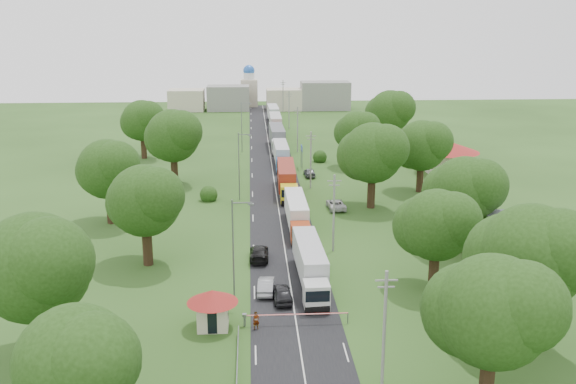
{
  "coord_description": "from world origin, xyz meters",
  "views": [
    {
      "loc": [
        -3.71,
        -75.65,
        25.84
      ],
      "look_at": [
        1.2,
        8.02,
        3.0
      ],
      "focal_mm": 40.0,
      "sensor_mm": 36.0,
      "label": 1
    }
  ],
  "objects": [
    {
      "name": "truck_4",
      "position": [
        1.63,
        52.64,
        2.31
      ],
      "size": [
        2.94,
        15.75,
        4.36
      ],
      "color": "silver",
      "rests_on": "ground"
    },
    {
      "name": "car_lane_rear",
      "position": [
        -3.0,
        -9.11,
        0.74
      ],
      "size": [
        2.18,
        5.15,
        1.48
      ],
      "primitive_type": "imported",
      "rotation": [
        0.0,
        0.0,
        3.12
      ],
      "color": "black",
      "rests_on": "ground"
    },
    {
      "name": "tree_9",
      "position": [
        -20.01,
        -29.83,
        7.85
      ],
      "size": [
        9.6,
        9.6,
        12.05
      ],
      "color": "#382616",
      "rests_on": "ground"
    },
    {
      "name": "tree_8",
      "position": [
        -14.01,
        -41.86,
        6.6
      ],
      "size": [
        8.0,
        8.0,
        10.1
      ],
      "color": "#382616",
      "rests_on": "ground"
    },
    {
      "name": "pole_4",
      "position": [
        5.5,
        77.0,
        4.68
      ],
      "size": [
        1.6,
        0.24,
        9.0
      ],
      "color": "gray",
      "rests_on": "ground"
    },
    {
      "name": "pole_5",
      "position": [
        5.5,
        105.0,
        4.68
      ],
      "size": [
        1.6,
        0.24,
        9.0
      ],
      "color": "gray",
      "rests_on": "ground"
    },
    {
      "name": "pedestrian_booth",
      "position": [
        -6.5,
        -24.41,
        0.88
      ],
      "size": [
        0.96,
        1.05,
        1.76
      ],
      "primitive_type": "imported",
      "rotation": [
        0.0,
        0.0,
        -1.15
      ],
      "color": "gray",
      "rests_on": "ground"
    },
    {
      "name": "info_sign",
      "position": [
        5.2,
        35.0,
        3.0
      ],
      "size": [
        0.12,
        3.1,
        4.1
      ],
      "color": "slate",
      "rests_on": "ground"
    },
    {
      "name": "pole_1",
      "position": [
        5.5,
        -7.0,
        4.68
      ],
      "size": [
        1.6,
        0.24,
        9.0
      ],
      "color": "gray",
      "rests_on": "ground"
    },
    {
      "name": "truck_5",
      "position": [
        2.04,
        70.82,
        2.17
      ],
      "size": [
        2.53,
        14.72,
        4.08
      ],
      "color": "#AD271A",
      "rests_on": "ground"
    },
    {
      "name": "tree_6",
      "position": [
        14.99,
        35.14,
        6.6
      ],
      "size": [
        8.0,
        8.0,
        10.1
      ],
      "color": "#382616",
      "rests_on": "ground"
    },
    {
      "name": "ground",
      "position": [
        0.0,
        0.0,
        0.0
      ],
      "size": [
        260.0,
        260.0,
        0.0
      ],
      "primitive_type": "plane",
      "color": "#254517",
      "rests_on": "ground"
    },
    {
      "name": "tree_1",
      "position": [
        17.99,
        -29.83,
        7.85
      ],
      "size": [
        9.6,
        9.6,
        12.05
      ],
      "color": "#382616",
      "rests_on": "ground"
    },
    {
      "name": "truck_0",
      "position": [
        2.03,
        -16.11,
        2.06
      ],
      "size": [
        2.74,
        14.0,
        3.88
      ],
      "color": "silver",
      "rests_on": "ground"
    },
    {
      "name": "boom_barrier",
      "position": [
        -1.36,
        -25.0,
        0.89
      ],
      "size": [
        9.22,
        0.35,
        1.18
      ],
      "color": "slate",
      "rests_on": "ground"
    },
    {
      "name": "pole_3",
      "position": [
        5.5,
        49.0,
        4.68
      ],
      "size": [
        1.6,
        0.24,
        9.0
      ],
      "color": "gray",
      "rests_on": "ground"
    },
    {
      "name": "tree_12",
      "position": [
        -16.01,
        25.17,
        7.85
      ],
      "size": [
        9.6,
        9.6,
        12.05
      ],
      "color": "#382616",
      "rests_on": "ground"
    },
    {
      "name": "lamp_1",
      "position": [
        -5.35,
        15.0,
        5.55
      ],
      "size": [
        2.03,
        0.22,
        10.0
      ],
      "color": "slate",
      "rests_on": "ground"
    },
    {
      "name": "tree_4",
      "position": [
        12.99,
        10.17,
        7.85
      ],
      "size": [
        9.6,
        9.6,
        12.05
      ],
      "color": "#382616",
      "rests_on": "ground"
    },
    {
      "name": "lamp_2",
      "position": [
        -5.35,
        50.0,
        5.55
      ],
      "size": [
        2.03,
        0.22,
        10.0
      ],
      "color": "slate",
      "rests_on": "ground"
    },
    {
      "name": "pole_2",
      "position": [
        5.5,
        21.0,
        4.68
      ],
      "size": [
        1.6,
        0.24,
        9.0
      ],
      "color": "gray",
      "rests_on": "ground"
    },
    {
      "name": "truck_1",
      "position": [
        1.91,
        1.27,
        2.0
      ],
      "size": [
        2.41,
        13.6,
        3.77
      ],
      "color": "#AA3613",
      "rests_on": "ground"
    },
    {
      "name": "truck_6",
      "position": [
        2.08,
        86.92,
        2.1
      ],
      "size": [
        2.75,
        14.33,
        3.97
      ],
      "color": "#296F3E",
      "rests_on": "ground"
    },
    {
      "name": "pole_0",
      "position": [
        5.5,
        -35.0,
        4.68
      ],
      "size": [
        1.6,
        0.24,
        9.0
      ],
      "color": "gray",
      "rests_on": "ground"
    },
    {
      "name": "tree_10",
      "position": [
        -15.01,
        -9.84,
        7.22
      ],
      "size": [
        8.8,
        8.8,
        11.07
      ],
      "color": "#382616",
      "rests_on": "ground"
    },
    {
      "name": "tree_3",
      "position": [
        19.99,
        -7.84,
        7.22
      ],
      "size": [
        8.8,
        8.8,
        11.07
      ],
      "color": "#382616",
      "rests_on": "ground"
    },
    {
      "name": "car_verge_far",
      "position": [
        6.04,
        28.63,
        0.71
      ],
      "size": [
        1.88,
        4.26,
        1.42
      ],
      "primitive_type": "imported",
      "rotation": [
        0.0,
        0.0,
        3.19
      ],
      "color": "#515358",
      "rests_on": "ground"
    },
    {
      "name": "distant_town",
      "position": [
        0.68,
        110.0,
        3.49
      ],
      "size": [
        52.0,
        8.0,
        8.0
      ],
      "color": "gray",
      "rests_on": "ground"
    },
    {
      "name": "tree_13",
      "position": [
        -24.01,
        45.16,
        7.22
      ],
      "size": [
        8.8,
        8.8,
        11.07
      ],
      "color": "#382616",
      "rests_on": "ground"
    },
    {
      "name": "tree_7",
      "position": [
        23.99,
        50.17,
        7.85
      ],
      "size": [
        9.6,
        9.6,
        12.05
      ],
      "color": "#382616",
      "rests_on": "ground"
    },
    {
      "name": "pedestrian_near",
      "position": [
        -3.5,
        -25.63,
        0.8
      ],
      "size": [
        0.66,
        0.52,
        1.6
      ],
      "primitive_type": "imported",
      "rotation": [
        0.0,
        0.0,
        0.26
      ],
      "color": "gray",
      "rests_on": "ground"
    },
    {
      "name": "tree_5",
      "position": [
        21.99,
        18.16,
        7.22
      ],
      "size": [
        8.8,
        8.8,
        11.07
      ],
      "color": "#382616",
      "rests_on": "ground"
    },
    {
      "name": "car_verge_near",
      "position": [
        8.0,
        9.56,
        0.68
      ],
      "size": [
        2.51,
        5.02,
        1.37
      ],
      "primitive_type": "imported",
      "rotation": [
        0.0,
        0.0,
        3.19
      ],
      "color": "silver",
      "rests_on": "ground"
    },
    {
      "name": "guard_booth",
      "position": [
        -7.2,
        -25.0,
        2.16
      ],
      "size": [
        4.4,
        4.4,
        3.45
      ],
      "color": "beige",
      "rests_on": "ground"
    },
    {
      "name": "tree_0",
      "position": [
        11.99,
        -37.84,
        7.22
      ],
      "size": [
        8.8,
        8.8,
        11.07
      ],
      "color": "#382616",
      "rests_on": "ground"
    },
    {
      "name": "tree_2",
      "position": [
        13.99,
        -17.86,
        6.6
      ],
      "size": [
        8.0,
        8.0,
        10.1
      ],
      "color": "#382616",
      "rests_on": "ground"
    },
    {
      "name": "church",
      "position": [
        -4.0,
        118.0,
        5.39
      ],
      "size": [
        5.0,
        5.0,
        12.3
      ],
      "color": "beige",
      "rests_on": "ground"
    },
    {
      "name": "road",
      "position": [
        0.0,
        20.0,
        0.0
      ],
      "size": [
        8.0,
        200.0,
        0.04
      ],
      "primitive_type": "cube",
      "color": "black",
      "rests_on": "ground"
    },
    {
      "name": "house_brick",
      "position": [
        26.0,
        -12.0,
        2.65
      ],
      "size": [
        8.6,
        6.6,
        5.2
      ],
      "color": "maroon",
      "rests_on": "ground"
    },
    {
      "name": "lamp_0",
      "position": [
        -5.35,
        -20.0,
        5.55
      ],
      "size": [
        2.03,
        0.22,
        10.0
      ],
      "color": "slate",
      "rests_on": "ground"
    },
    {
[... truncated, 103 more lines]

